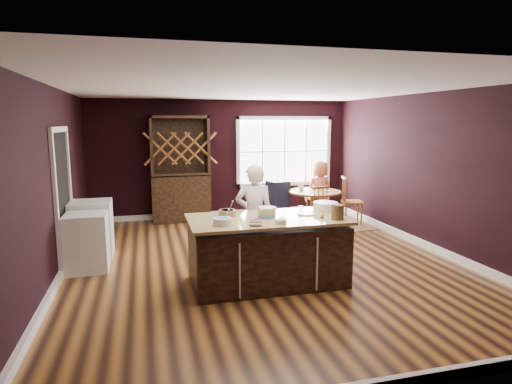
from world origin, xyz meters
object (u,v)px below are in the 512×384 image
chair_south (325,211)px  chair_north (316,196)px  layer_cake (267,212)px  washer (87,242)px  baker (254,216)px  seated_woman (320,190)px  hutch (180,169)px  dining_table (315,201)px  toddler (276,187)px  chair_east (352,200)px  dryer (92,230)px  kitchen_island (267,252)px  high_chair (278,202)px

chair_south → chair_north: (0.48, 1.63, 0.00)m
layer_cake → chair_north: 4.42m
layer_cake → washer: layer_cake is taller
chair_south → baker: bearing=-152.2°
seated_woman → hutch: 3.16m
baker → layer_cake: (-0.01, -0.71, 0.20)m
dining_table → washer: 4.69m
chair_south → washer: size_ratio=1.11×
chair_south → toddler: chair_south is taller
chair_south → hutch: 3.35m
dining_table → seated_woman: 0.63m
chair_east → hutch: (-3.58, 1.23, 0.64)m
layer_cake → dryer: (-2.45, 1.80, -0.52)m
kitchen_island → high_chair: (1.19, 3.27, 0.05)m
chair_north → seated_woman: size_ratio=0.72×
chair_east → washer: size_ratio=1.21×
chair_south → toddler: size_ratio=3.69×
chair_north → seated_woman: bearing=71.6°
dryer → washer: bearing=-90.0°
chair_south → chair_north: size_ratio=1.00×
chair_east → chair_south: (-0.96, -0.75, -0.04)m
dining_table → dryer: bearing=-165.7°
dryer → high_chair: bearing=21.9°
dining_table → dryer: dryer is taller
dining_table → baker: baker is taller
dining_table → chair_south: size_ratio=1.16×
kitchen_island → dryer: bearing=143.6°
chair_south → dryer: 4.27m
chair_south → dining_table: bearing=72.8°
washer → kitchen_island: bearing=-25.4°
washer → baker: bearing=-10.4°
layer_cake → chair_east: 4.01m
dining_table → chair_south: (-0.09, -0.79, -0.05)m
kitchen_island → chair_north: 4.40m
chair_north → high_chair: 1.20m
chair_south → toddler: (-0.66, 1.14, 0.33)m
high_chair → seated_woman: bearing=-6.2°
dining_table → dryer: size_ratio=1.20×
seated_woman → hutch: hutch is taller
layer_cake → chair_south: size_ratio=0.36×
baker → chair_north: (2.28, 3.04, -0.31)m
layer_cake → high_chair: size_ratio=0.35×
layer_cake → baker: bearing=89.6°
high_chair → toddler: bearing=167.4°
layer_cake → chair_east: bearing=46.1°
seated_woman → hutch: bearing=-24.3°
seated_woman → hutch: (-3.04, 0.68, 0.50)m
dining_table → baker: 2.91m
seated_woman → hutch: size_ratio=0.58×
kitchen_island → seated_woman: size_ratio=1.59×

